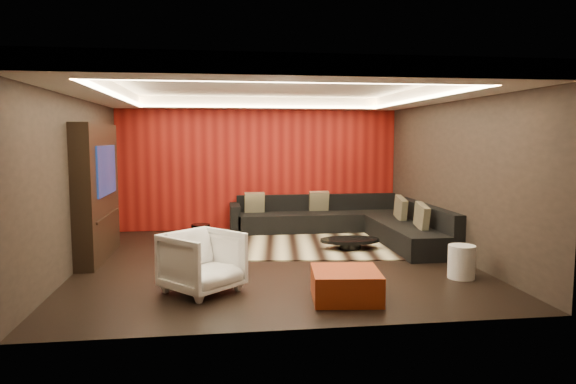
{
  "coord_description": "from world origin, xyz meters",
  "views": [
    {
      "loc": [
        -0.88,
        -8.06,
        1.97
      ],
      "look_at": [
        0.3,
        0.6,
        1.05
      ],
      "focal_mm": 32.0,
      "sensor_mm": 36.0,
      "label": 1
    }
  ],
  "objects": [
    {
      "name": "armchair",
      "position": [
        -1.1,
        -1.55,
        0.39
      ],
      "size": [
        1.2,
        1.2,
        0.79
      ],
      "primitive_type": "imported",
      "rotation": [
        0.0,
        0.0,
        0.74
      ],
      "color": "white",
      "rests_on": "floor"
    },
    {
      "name": "floor",
      "position": [
        0.0,
        0.0,
        -0.01
      ],
      "size": [
        6.0,
        6.0,
        0.02
      ],
      "primitive_type": "cube",
      "color": "black",
      "rests_on": "ground"
    },
    {
      "name": "wall_right",
      "position": [
        3.01,
        0.0,
        1.4
      ],
      "size": [
        0.02,
        6.0,
        2.8
      ],
      "primitive_type": "cube",
      "color": "black",
      "rests_on": "ground"
    },
    {
      "name": "drum_stool",
      "position": [
        -1.21,
        1.24,
        0.22
      ],
      "size": [
        0.4,
        0.4,
        0.4
      ],
      "primitive_type": "cylinder",
      "rotation": [
        0.0,
        0.0,
        -0.21
      ],
      "color": "black",
      "rests_on": "rug"
    },
    {
      "name": "tv_shelf",
      "position": [
        -2.69,
        0.6,
        0.7
      ],
      "size": [
        0.04,
        1.6,
        0.04
      ],
      "primitive_type": "cube",
      "color": "black",
      "rests_on": "ground"
    },
    {
      "name": "rug",
      "position": [
        0.29,
        1.44,
        0.01
      ],
      "size": [
        4.32,
        3.44,
        0.02
      ],
      "primitive_type": "cube",
      "rotation": [
        0.0,
        0.0,
        -0.12
      ],
      "color": "beige",
      "rests_on": "floor"
    },
    {
      "name": "soffit_right",
      "position": [
        2.7,
        0.0,
        2.69
      ],
      "size": [
        0.6,
        4.8,
        0.22
      ],
      "primitive_type": "cube",
      "color": "silver",
      "rests_on": "ground"
    },
    {
      "name": "cove_right",
      "position": [
        2.36,
        0.0,
        2.6
      ],
      "size": [
        0.08,
        4.8,
        0.04
      ],
      "primitive_type": "cube",
      "color": "#FFD899",
      "rests_on": "ground"
    },
    {
      "name": "white_side_table",
      "position": [
        2.5,
        -1.37,
        0.23
      ],
      "size": [
        0.43,
        0.43,
        0.47
      ],
      "primitive_type": "cylinder",
      "rotation": [
        0.0,
        0.0,
        0.16
      ],
      "color": "silver",
      "rests_on": "floor"
    },
    {
      "name": "throw_pillows",
      "position": [
        1.58,
        1.78,
        0.62
      ],
      "size": [
        3.01,
        2.76,
        0.5
      ],
      "color": "tan",
      "rests_on": "sectional_sofa"
    },
    {
      "name": "red_feature_wall",
      "position": [
        0.0,
        2.97,
        1.4
      ],
      "size": [
        5.98,
        0.05,
        2.78
      ],
      "primitive_type": "cube",
      "color": "#6B0C0A",
      "rests_on": "ground"
    },
    {
      "name": "soffit_back",
      "position": [
        0.0,
        2.7,
        2.69
      ],
      "size": [
        6.0,
        0.6,
        0.22
      ],
      "primitive_type": "cube",
      "color": "silver",
      "rests_on": "ground"
    },
    {
      "name": "ceiling",
      "position": [
        0.0,
        0.0,
        2.81
      ],
      "size": [
        6.0,
        6.0,
        0.02
      ],
      "primitive_type": "cube",
      "color": "silver",
      "rests_on": "ground"
    },
    {
      "name": "wall_left",
      "position": [
        -3.01,
        0.0,
        1.4
      ],
      "size": [
        0.02,
        6.0,
        2.8
      ],
      "primitive_type": "cube",
      "color": "black",
      "rests_on": "ground"
    },
    {
      "name": "cove_left",
      "position": [
        -2.36,
        0.0,
        2.6
      ],
      "size": [
        0.08,
        4.8,
        0.04
      ],
      "primitive_type": "cube",
      "color": "#FFD899",
      "rests_on": "ground"
    },
    {
      "name": "soffit_front",
      "position": [
        0.0,
        -2.7,
        2.69
      ],
      "size": [
        6.0,
        0.6,
        0.22
      ],
      "primitive_type": "cube",
      "color": "silver",
      "rests_on": "ground"
    },
    {
      "name": "cove_front",
      "position": [
        0.0,
        -2.36,
        2.6
      ],
      "size": [
        4.8,
        0.08,
        0.04
      ],
      "primitive_type": "cube",
      "color": "#FFD899",
      "rests_on": "ground"
    },
    {
      "name": "wall_back",
      "position": [
        0.0,
        3.01,
        1.4
      ],
      "size": [
        6.0,
        0.02,
        2.8
      ],
      "primitive_type": "cube",
      "color": "black",
      "rests_on": "ground"
    },
    {
      "name": "striped_pouf",
      "position": [
        -1.46,
        0.47,
        0.21
      ],
      "size": [
        0.8,
        0.8,
        0.37
      ],
      "primitive_type": "ellipsoid",
      "rotation": [
        0.0,
        0.0,
        -0.21
      ],
      "color": "beige",
      "rests_on": "rug"
    },
    {
      "name": "orange_ottoman",
      "position": [
        0.65,
        -2.08,
        0.18
      ],
      "size": [
        0.9,
        0.9,
        0.36
      ],
      "primitive_type": "cube",
      "rotation": [
        0.0,
        0.0,
        -0.11
      ],
      "color": "#973313",
      "rests_on": "floor"
    },
    {
      "name": "tv_screen",
      "position": [
        -2.69,
        0.6,
        1.45
      ],
      "size": [
        0.04,
        1.3,
        0.8
      ],
      "primitive_type": "cube",
      "color": "black",
      "rests_on": "ground"
    },
    {
      "name": "tv_surround",
      "position": [
        -2.85,
        0.6,
        1.1
      ],
      "size": [
        0.3,
        2.0,
        2.2
      ],
      "primitive_type": "cube",
      "color": "black",
      "rests_on": "ground"
    },
    {
      "name": "coffee_table",
      "position": [
        1.41,
        0.65,
        0.11
      ],
      "size": [
        1.07,
        1.07,
        0.18
      ],
      "primitive_type": "cylinder",
      "rotation": [
        0.0,
        0.0,
        -0.01
      ],
      "color": "black",
      "rests_on": "rug"
    },
    {
      "name": "cove_back",
      "position": [
        0.0,
        2.36,
        2.6
      ],
      "size": [
        4.8,
        0.08,
        0.04
      ],
      "primitive_type": "cube",
      "color": "#FFD899",
      "rests_on": "ground"
    },
    {
      "name": "sectional_sofa",
      "position": [
        1.73,
        1.86,
        0.26
      ],
      "size": [
        3.65,
        3.5,
        0.75
      ],
      "color": "black",
      "rests_on": "floor"
    },
    {
      "name": "soffit_left",
      "position": [
        -2.7,
        0.0,
        2.69
      ],
      "size": [
        0.6,
        4.8,
        0.22
      ],
      "primitive_type": "cube",
      "color": "silver",
      "rests_on": "ground"
    }
  ]
}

